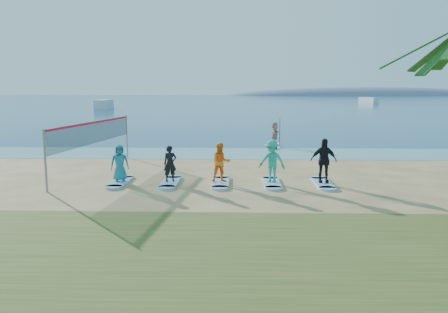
{
  "coord_description": "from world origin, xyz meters",
  "views": [
    {
      "loc": [
        0.46,
        -16.94,
        4.01
      ],
      "look_at": [
        -0.11,
        2.0,
        1.1
      ],
      "focal_mm": 35.0,
      "sensor_mm": 36.0,
      "label": 1
    }
  ],
  "objects_px": {
    "paddleboarder": "(275,134)",
    "surfboard_2": "(221,183)",
    "student_1": "(170,164)",
    "paddleboard": "(275,146)",
    "surfboard_4": "(323,183)",
    "boat_offshore_b": "(368,103)",
    "student_3": "(272,161)",
    "volleyball_net": "(94,133)",
    "boat_offshore_a": "(104,109)",
    "student_4": "(324,160)",
    "surfboard_1": "(170,182)",
    "surfboard_0": "(120,182)",
    "student_0": "(120,163)",
    "surfboard_3": "(272,183)",
    "student_2": "(221,162)"
  },
  "relations": [
    {
      "from": "paddleboarder",
      "to": "surfboard_3",
      "type": "distance_m",
      "value": 12.51
    },
    {
      "from": "student_1",
      "to": "surfboard_3",
      "type": "bearing_deg",
      "value": -21.0
    },
    {
      "from": "surfboard_0",
      "to": "student_2",
      "type": "xyz_separation_m",
      "value": [
        4.37,
        0.0,
        0.88
      ]
    },
    {
      "from": "paddleboarder",
      "to": "student_1",
      "type": "bearing_deg",
      "value": 165.11
    },
    {
      "from": "surfboard_1",
      "to": "surfboard_2",
      "type": "height_order",
      "value": "same"
    },
    {
      "from": "surfboard_2",
      "to": "student_4",
      "type": "relative_size",
      "value": 1.17
    },
    {
      "from": "volleyball_net",
      "to": "surfboard_1",
      "type": "distance_m",
      "value": 5.29
    },
    {
      "from": "student_3",
      "to": "paddleboard",
      "type": "bearing_deg",
      "value": 108.39
    },
    {
      "from": "surfboard_0",
      "to": "student_3",
      "type": "relative_size",
      "value": 1.22
    },
    {
      "from": "surfboard_4",
      "to": "surfboard_2",
      "type": "bearing_deg",
      "value": 180.0
    },
    {
      "from": "boat_offshore_b",
      "to": "student_4",
      "type": "distance_m",
      "value": 119.8
    },
    {
      "from": "boat_offshore_b",
      "to": "surfboard_2",
      "type": "distance_m",
      "value": 121.17
    },
    {
      "from": "surfboard_2",
      "to": "student_4",
      "type": "height_order",
      "value": "student_4"
    },
    {
      "from": "student_4",
      "to": "volleyball_net",
      "type": "bearing_deg",
      "value": 166.85
    },
    {
      "from": "surfboard_0",
      "to": "student_1",
      "type": "bearing_deg",
      "value": 0.0
    },
    {
      "from": "paddleboarder",
      "to": "boat_offshore_a",
      "type": "height_order",
      "value": "paddleboarder"
    },
    {
      "from": "surfboard_1",
      "to": "student_3",
      "type": "bearing_deg",
      "value": 0.0
    },
    {
      "from": "paddleboard",
      "to": "paddleboarder",
      "type": "relative_size",
      "value": 1.86
    },
    {
      "from": "surfboard_0",
      "to": "boat_offshore_a",
      "type": "bearing_deg",
      "value": 107.43
    },
    {
      "from": "student_1",
      "to": "surfboard_3",
      "type": "height_order",
      "value": "student_1"
    },
    {
      "from": "paddleboard",
      "to": "surfboard_3",
      "type": "bearing_deg",
      "value": -90.64
    },
    {
      "from": "paddleboarder",
      "to": "surfboard_2",
      "type": "height_order",
      "value": "paddleboarder"
    },
    {
      "from": "student_2",
      "to": "student_0",
      "type": "bearing_deg",
      "value": 166.23
    },
    {
      "from": "boat_offshore_b",
      "to": "volleyball_net",
      "type": "bearing_deg",
      "value": -137.08
    },
    {
      "from": "boat_offshore_a",
      "to": "surfboard_0",
      "type": "height_order",
      "value": "boat_offshore_a"
    },
    {
      "from": "surfboard_4",
      "to": "surfboard_1",
      "type": "bearing_deg",
      "value": 180.0
    },
    {
      "from": "paddleboarder",
      "to": "surfboard_1",
      "type": "bearing_deg",
      "value": 165.11
    },
    {
      "from": "volleyball_net",
      "to": "surfboard_0",
      "type": "bearing_deg",
      "value": -53.87
    },
    {
      "from": "paddleboard",
      "to": "surfboard_4",
      "type": "distance_m",
      "value": 12.47
    },
    {
      "from": "paddleboarder",
      "to": "student_4",
      "type": "height_order",
      "value": "student_4"
    },
    {
      "from": "surfboard_0",
      "to": "volleyball_net",
      "type": "bearing_deg",
      "value": 126.13
    },
    {
      "from": "student_1",
      "to": "surfboard_2",
      "type": "relative_size",
      "value": 0.7
    },
    {
      "from": "surfboard_2",
      "to": "surfboard_0",
      "type": "bearing_deg",
      "value": 180.0
    },
    {
      "from": "student_0",
      "to": "student_3",
      "type": "xyz_separation_m",
      "value": [
        6.56,
        0.0,
        0.11
      ]
    },
    {
      "from": "surfboard_0",
      "to": "surfboard_2",
      "type": "xyz_separation_m",
      "value": [
        4.37,
        0.0,
        0.0
      ]
    },
    {
      "from": "student_0",
      "to": "student_1",
      "type": "bearing_deg",
      "value": -17.7
    },
    {
      "from": "paddleboarder",
      "to": "student_1",
      "type": "relative_size",
      "value": 1.04
    },
    {
      "from": "volleyball_net",
      "to": "student_2",
      "type": "relative_size",
      "value": 5.4
    },
    {
      "from": "student_0",
      "to": "student_4",
      "type": "distance_m",
      "value": 8.74
    },
    {
      "from": "surfboard_0",
      "to": "surfboard_2",
      "type": "distance_m",
      "value": 4.37
    },
    {
      "from": "surfboard_4",
      "to": "volleyball_net",
      "type": "bearing_deg",
      "value": 165.88
    },
    {
      "from": "boat_offshore_a",
      "to": "paddleboard",
      "type": "bearing_deg",
      "value": -68.85
    },
    {
      "from": "boat_offshore_a",
      "to": "surfboard_2",
      "type": "bearing_deg",
      "value": -75.31
    },
    {
      "from": "volleyball_net",
      "to": "boat_offshore_a",
      "type": "relative_size",
      "value": 1.05
    },
    {
      "from": "paddleboard",
      "to": "boat_offshore_a",
      "type": "distance_m",
      "value": 66.74
    },
    {
      "from": "student_3",
      "to": "surfboard_4",
      "type": "height_order",
      "value": "student_3"
    },
    {
      "from": "surfboard_0",
      "to": "student_4",
      "type": "xyz_separation_m",
      "value": [
        8.74,
        0.0,
        0.99
      ]
    },
    {
      "from": "surfboard_1",
      "to": "surfboard_3",
      "type": "height_order",
      "value": "same"
    },
    {
      "from": "student_3",
      "to": "student_0",
      "type": "bearing_deg",
      "value": -156.21
    },
    {
      "from": "boat_offshore_a",
      "to": "student_4",
      "type": "relative_size",
      "value": 4.56
    }
  ]
}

